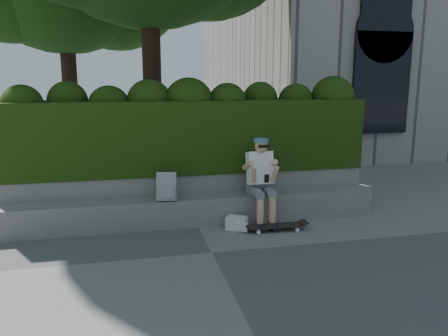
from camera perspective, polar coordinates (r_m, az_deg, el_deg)
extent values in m
plane|color=slate|center=(5.99, -1.64, -10.99)|extent=(80.00, 80.00, 0.00)
cube|color=gray|center=(7.07, -3.63, -5.52)|extent=(6.00, 0.45, 0.45)
cube|color=gray|center=(7.48, -4.23, -3.38)|extent=(6.00, 0.50, 0.75)
cube|color=black|center=(7.52, -4.60, 4.26)|extent=(6.00, 1.00, 1.20)
cylinder|color=black|center=(9.79, -9.28, 8.95)|extent=(0.40, 0.40, 3.77)
cylinder|color=black|center=(11.72, -19.27, 7.22)|extent=(0.37, 0.37, 3.11)
cube|color=slate|center=(7.16, 4.49, -2.53)|extent=(0.36, 0.26, 0.22)
cube|color=white|center=(7.02, 4.70, 0.03)|extent=(0.40, 0.32, 0.55)
sphere|color=tan|center=(6.89, 4.93, 2.85)|extent=(0.21, 0.21, 0.21)
cylinder|color=slate|center=(6.90, 4.89, 3.61)|extent=(0.23, 0.23, 0.06)
cube|color=black|center=(6.72, 5.58, -1.38)|extent=(0.07, 0.02, 0.13)
cylinder|color=tan|center=(6.81, 4.74, -6.02)|extent=(0.11, 0.11, 0.47)
cylinder|color=tan|center=(6.87, 6.34, -5.89)|extent=(0.11, 0.11, 0.47)
cube|color=black|center=(6.82, 4.87, -7.73)|extent=(0.10, 0.26, 0.10)
cube|color=black|center=(6.88, 6.47, -7.59)|extent=(0.10, 0.26, 0.10)
cube|color=black|center=(6.82, 6.84, -7.49)|extent=(0.89, 0.26, 0.02)
cylinder|color=silver|center=(6.67, 4.52, -8.34)|extent=(0.06, 0.04, 0.06)
cylinder|color=silver|center=(6.84, 4.13, -7.83)|extent=(0.06, 0.04, 0.06)
cylinder|color=silver|center=(6.85, 9.54, -7.95)|extent=(0.06, 0.04, 0.06)
cylinder|color=silver|center=(7.01, 9.03, -7.46)|extent=(0.06, 0.04, 0.06)
cube|color=#AAAAAF|center=(6.80, -7.49, -2.39)|extent=(0.33, 0.22, 0.44)
cube|color=silver|center=(6.84, 1.67, -7.20)|extent=(0.38, 0.35, 0.20)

